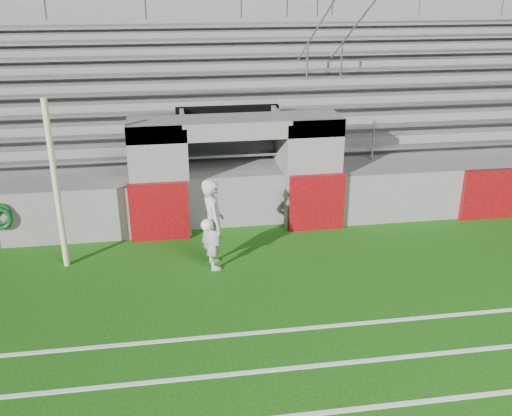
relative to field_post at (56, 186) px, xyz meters
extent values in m
plane|color=#154A0C|center=(3.72, -1.98, -1.73)|extent=(90.00, 90.00, 0.00)
cylinder|color=beige|center=(0.00, 0.00, 0.00)|extent=(0.12, 0.12, 3.46)
cube|color=white|center=(3.72, -4.98, -1.72)|extent=(28.00, 0.09, 0.01)
cube|color=white|center=(3.72, -3.98, -1.72)|extent=(28.00, 0.09, 0.01)
cube|color=white|center=(3.72, -2.98, -1.72)|extent=(28.00, 0.09, 0.01)
cube|color=slate|center=(1.92, 1.52, -0.43)|extent=(1.20, 1.00, 2.60)
cube|color=slate|center=(5.52, 1.52, -0.43)|extent=(1.20, 1.00, 2.60)
cube|color=black|center=(3.72, 3.22, -0.48)|extent=(2.60, 0.20, 2.50)
cube|color=slate|center=(2.57, 2.12, -0.48)|extent=(0.10, 2.20, 2.50)
cube|color=slate|center=(4.87, 2.12, -0.48)|extent=(0.10, 2.20, 2.50)
cube|color=slate|center=(3.72, 1.52, 0.67)|extent=(4.80, 1.00, 0.40)
cube|color=slate|center=(3.72, 5.37, -0.58)|extent=(26.00, 8.00, 0.20)
cube|color=slate|center=(3.72, 5.37, -1.21)|extent=(26.00, 8.00, 1.05)
cube|color=#64080B|center=(1.92, 0.96, -1.06)|extent=(1.30, 0.15, 1.35)
cube|color=#64080B|center=(5.52, 0.96, -1.06)|extent=(1.30, 0.15, 1.35)
cube|color=#64080B|center=(10.22, 0.96, -1.11)|extent=(2.20, 0.15, 1.25)
cube|color=gray|center=(3.72, 2.44, -0.26)|extent=(23.00, 0.28, 0.06)
cube|color=slate|center=(3.72, 3.29, -0.29)|extent=(24.00, 0.75, 0.38)
cube|color=gray|center=(3.72, 3.19, 0.12)|extent=(23.00, 0.28, 0.06)
cube|color=slate|center=(3.72, 4.04, -0.10)|extent=(24.00, 0.75, 0.76)
cube|color=gray|center=(3.72, 3.94, 0.50)|extent=(23.00, 0.28, 0.06)
cube|color=slate|center=(3.72, 4.79, 0.09)|extent=(24.00, 0.75, 1.14)
cube|color=gray|center=(3.72, 4.69, 0.88)|extent=(23.00, 0.28, 0.06)
cube|color=slate|center=(3.72, 5.54, 0.28)|extent=(24.00, 0.75, 1.52)
cube|color=gray|center=(3.72, 5.44, 1.26)|extent=(23.00, 0.28, 0.06)
cube|color=slate|center=(3.72, 6.29, 0.47)|extent=(24.00, 0.75, 1.90)
cube|color=gray|center=(3.72, 6.19, 1.64)|extent=(23.00, 0.28, 0.06)
cube|color=slate|center=(3.72, 7.04, 0.66)|extent=(24.00, 0.75, 2.28)
cube|color=gray|center=(3.72, 6.94, 2.02)|extent=(23.00, 0.28, 0.06)
cube|color=slate|center=(3.72, 7.79, 0.85)|extent=(24.00, 0.75, 2.66)
cube|color=gray|center=(3.72, 7.69, 2.40)|extent=(23.00, 0.28, 0.06)
cube|color=slate|center=(3.72, 8.47, 0.91)|extent=(26.00, 0.60, 5.29)
cylinder|color=#A5A8AD|center=(6.22, 2.17, 0.02)|extent=(0.05, 0.05, 1.00)
cylinder|color=#A5A8AD|center=(6.22, 5.17, 1.54)|extent=(0.05, 0.05, 1.00)
cylinder|color=#A5A8AD|center=(6.22, 8.17, 3.06)|extent=(0.05, 0.05, 1.00)
cylinder|color=#A5A8AD|center=(6.22, 5.17, 2.04)|extent=(0.05, 6.02, 3.08)
cylinder|color=#A5A8AD|center=(7.22, 2.17, 0.02)|extent=(0.05, 0.05, 1.00)
cylinder|color=#A5A8AD|center=(7.22, 5.17, 1.54)|extent=(0.05, 0.05, 1.00)
cylinder|color=#A5A8AD|center=(7.22, 8.17, 3.06)|extent=(0.05, 0.05, 1.00)
cylinder|color=#A5A8AD|center=(7.22, 5.17, 2.04)|extent=(0.05, 6.02, 3.08)
cylinder|color=#A5A8AD|center=(-1.28, 8.17, 3.11)|extent=(0.05, 0.05, 1.10)
cylinder|color=#A5A8AD|center=(1.72, 8.17, 3.11)|extent=(0.05, 0.05, 1.10)
imported|color=#B6BCC1|center=(3.01, -0.49, -0.79)|extent=(0.53, 0.74, 1.89)
sphere|color=white|center=(2.87, -0.77, -0.68)|extent=(0.25, 0.25, 0.25)
torus|color=#0C3D14|center=(-1.42, 0.97, -0.91)|extent=(0.51, 0.09, 0.51)
torus|color=#0C3D19|center=(-1.42, 0.92, -0.99)|extent=(0.52, 0.10, 0.52)
camera|label=1|loc=(2.26, -10.91, 3.82)|focal=40.00mm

